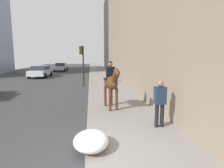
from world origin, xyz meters
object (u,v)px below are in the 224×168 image
pedestrian_greeting (160,101)px  car_mid_lane (41,71)px  car_near_lane (61,67)px  traffic_light_near_curb (82,59)px  mounted_horse_near (111,82)px

pedestrian_greeting → car_mid_lane: 20.12m
pedestrian_greeting → car_near_lane: size_ratio=0.41×
pedestrian_greeting → traffic_light_near_curb: (10.50, 3.15, 1.29)m
car_mid_lane → traffic_light_near_curb: size_ratio=1.28×
car_mid_lane → mounted_horse_near: bearing=27.6°
mounted_horse_near → car_mid_lane: bearing=-164.7°
mounted_horse_near → car_near_lane: (25.16, 6.16, -0.68)m
mounted_horse_near → pedestrian_greeting: bearing=19.7°
car_near_lane → car_mid_lane: 9.67m
mounted_horse_near → traffic_light_near_curb: (7.89, 1.69, 0.97)m
mounted_horse_near → car_near_lane: 25.91m
car_near_lane → traffic_light_near_curb: size_ratio=1.16×
mounted_horse_near → pedestrian_greeting: mounted_horse_near is taller
mounted_horse_near → traffic_light_near_curb: traffic_light_near_curb is taller
mounted_horse_near → pedestrian_greeting: size_ratio=1.37×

